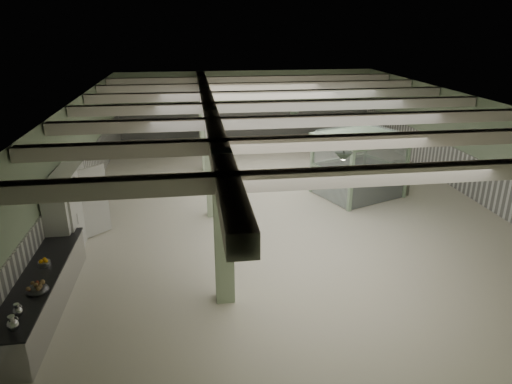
{
  "coord_description": "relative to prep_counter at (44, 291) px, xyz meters",
  "views": [
    {
      "loc": [
        -3.08,
        -15.16,
        6.12
      ],
      "look_at": [
        -1.27,
        -2.48,
        1.3
      ],
      "focal_mm": 32.0,
      "sensor_mm": 36.0,
      "label": 1
    }
  ],
  "objects": [
    {
      "name": "beam_e",
      "position": [
        6.54,
        8.33,
        2.96
      ],
      "size": [
        13.9,
        0.35,
        0.32
      ],
      "primitive_type": "cube",
      "color": "beige",
      "rests_on": "ceiling"
    },
    {
      "name": "beam_b",
      "position": [
        6.54,
        0.83,
        2.96
      ],
      "size": [
        13.9,
        0.35,
        0.32
      ],
      "primitive_type": "cube",
      "color": "beige",
      "rests_on": "ceiling"
    },
    {
      "name": "beam_c",
      "position": [
        6.54,
        3.33,
        2.96
      ],
      "size": [
        13.9,
        0.35,
        0.32
      ],
      "primitive_type": "cube",
      "color": "beige",
      "rests_on": "ceiling"
    },
    {
      "name": "beam_d",
      "position": [
        6.54,
        5.83,
        2.96
      ],
      "size": [
        13.9,
        0.35,
        0.32
      ],
      "primitive_type": "cube",
      "color": "beige",
      "rests_on": "ceiling"
    },
    {
      "name": "column_d",
      "position": [
        4.04,
        13.83,
        1.34
      ],
      "size": [
        0.42,
        0.42,
        3.6
      ],
      "primitive_type": "cube",
      "color": "#ACC39D",
      "rests_on": "floor"
    },
    {
      "name": "walkin_cooler",
      "position": [
        -0.08,
        3.07,
        0.65
      ],
      "size": [
        1.11,
        2.43,
        2.23
      ],
      "color": "silver",
      "rests_on": "floor"
    },
    {
      "name": "guard_booth",
      "position": [
        9.46,
        5.99,
        1.14
      ],
      "size": [
        3.55,
        3.31,
        2.39
      ],
      "rotation": [
        0.0,
        0.0,
        0.38
      ],
      "color": "#92B08D",
      "rests_on": "floor"
    },
    {
      "name": "wall_back",
      "position": [
        6.54,
        15.83,
        1.34
      ],
      "size": [
        14.0,
        0.02,
        3.6
      ],
      "primitive_type": "cube",
      "color": "#8FA483",
      "rests_on": "floor"
    },
    {
      "name": "pitcher_far",
      "position": [
        0.05,
        -1.56,
        0.57
      ],
      "size": [
        0.21,
        0.24,
        0.27
      ],
      "primitive_type": null,
      "rotation": [
        0.0,
        0.0,
        -0.15
      ],
      "color": "#B9B9BE",
      "rests_on": "prep_counter"
    },
    {
      "name": "orange_bowl",
      "position": [
        -0.02,
        0.38,
        0.49
      ],
      "size": [
        0.31,
        0.31,
        0.1
      ],
      "primitive_type": "cylinder",
      "rotation": [
        0.0,
        0.0,
        0.21
      ],
      "color": "#B2B2B7",
      "rests_on": "prep_counter"
    },
    {
      "name": "pitcher_near",
      "position": [
        0.11,
        -2.0,
        0.6
      ],
      "size": [
        0.22,
        0.26,
        0.31
      ],
      "primitive_type": null,
      "rotation": [
        0.0,
        0.0,
        -0.05
      ],
      "color": "#B9B9BE",
      "rests_on": "prep_counter"
    },
    {
      "name": "girder",
      "position": [
        4.04,
        5.83,
        2.92
      ],
      "size": [
        0.45,
        19.9,
        0.4
      ],
      "primitive_type": "cube",
      "color": "beige",
      "rests_on": "ceiling"
    },
    {
      "name": "wall_front",
      "position": [
        6.54,
        -4.17,
        1.34
      ],
      "size": [
        14.0,
        0.02,
        3.6
      ],
      "primitive_type": "cube",
      "color": "#8FA483",
      "rests_on": "floor"
    },
    {
      "name": "wainscot_left",
      "position": [
        -0.43,
        5.83,
        0.29
      ],
      "size": [
        0.05,
        19.9,
        1.5
      ],
      "primitive_type": "cube",
      "color": "silver",
      "rests_on": "floor"
    },
    {
      "name": "beam_a",
      "position": [
        6.54,
        -1.67,
        2.96
      ],
      "size": [
        13.9,
        0.35,
        0.32
      ],
      "primitive_type": "cube",
      "color": "beige",
      "rests_on": "ceiling"
    },
    {
      "name": "beam_f",
      "position": [
        6.54,
        10.83,
        2.96
      ],
      "size": [
        13.9,
        0.35,
        0.32
      ],
      "primitive_type": "cube",
      "color": "beige",
      "rests_on": "ceiling"
    },
    {
      "name": "wainscot_right",
      "position": [
        13.52,
        5.83,
        0.29
      ],
      "size": [
        0.05,
        19.9,
        1.5
      ],
      "primitive_type": "cube",
      "color": "silver",
      "rests_on": "floor"
    },
    {
      "name": "pendant_back",
      "position": [
        7.04,
        11.33,
        2.59
      ],
      "size": [
        0.44,
        0.44,
        0.22
      ],
      "primitive_type": "cone",
      "rotation": [
        3.14,
        0.0,
        0.0
      ],
      "color": "#2A382C",
      "rests_on": "ceiling"
    },
    {
      "name": "pendant_front",
      "position": [
        7.04,
        0.83,
        2.59
      ],
      "size": [
        0.44,
        0.44,
        0.22
      ],
      "primitive_type": "cone",
      "rotation": [
        3.14,
        0.0,
        0.0
      ],
      "color": "#2A382C",
      "rests_on": "ceiling"
    },
    {
      "name": "prep_counter",
      "position": [
        0.0,
        0.0,
        0.0
      ],
      "size": [
        0.83,
        4.72,
        0.91
      ],
      "color": "#B9B9BE",
      "rests_on": "floor"
    },
    {
      "name": "veg_colander",
      "position": [
        0.15,
        -0.73,
        0.54
      ],
      "size": [
        0.6,
        0.6,
        0.21
      ],
      "primitive_type": null,
      "rotation": [
        0.0,
        0.0,
        0.42
      ],
      "color": "#3D3C41",
      "rests_on": "prep_counter"
    },
    {
      "name": "column_a",
      "position": [
        4.04,
        -0.17,
        1.34
      ],
      "size": [
        0.42,
        0.42,
        3.6
      ],
      "primitive_type": "cube",
      "color": "#ACC39D",
      "rests_on": "floor"
    },
    {
      "name": "wall_right",
      "position": [
        13.54,
        5.83,
        1.34
      ],
      "size": [
        0.02,
        20.0,
        3.6
      ],
      "primitive_type": "cube",
      "color": "#8FA483",
      "rests_on": "floor"
    },
    {
      "name": "column_c",
      "position": [
        4.04,
        9.83,
        1.34
      ],
      "size": [
        0.42,
        0.42,
        3.6
      ],
      "primitive_type": "cube",
      "color": "#ACC39D",
      "rests_on": "floor"
    },
    {
      "name": "ceiling",
      "position": [
        6.54,
        5.83,
        3.14
      ],
      "size": [
        14.0,
        20.0,
        0.02
      ],
      "primitive_type": "cube",
      "color": "beige",
      "rests_on": "wall_back"
    },
    {
      "name": "wall_left",
      "position": [
        -0.46,
        5.83,
        1.34
      ],
      "size": [
        0.02,
        20.0,
        3.6
      ],
      "primitive_type": "cube",
      "color": "#8FA483",
      "rests_on": "floor"
    },
    {
      "name": "column_b",
      "position": [
        4.04,
        4.83,
        1.34
      ],
      "size": [
        0.42,
        0.42,
        3.6
      ],
      "primitive_type": "cube",
      "color": "#ACC39D",
      "rests_on": "floor"
    },
    {
      "name": "beam_g",
      "position": [
        6.54,
        13.33,
        2.96
      ],
      "size": [
        13.9,
        0.35,
        0.32
      ],
      "primitive_type": "cube",
      "color": "beige",
      "rests_on": "ceiling"
    },
    {
      "name": "filing_cabinet",
      "position": [
        11.07,
        5.81,
        0.16
      ],
      "size": [
        0.57,
        0.68,
        1.25
      ],
      "primitive_type": "cube",
      "rotation": [
        0.0,
        0.0,
        0.33
      ],
      "color": "#5D6050",
      "rests_on": "floor"
    },
    {
      "name": "pendant_mid",
      "position": [
        7.04,
        6.33,
        2.59
      ],
      "size": [
        0.44,
        0.44,
        0.22
      ],
      "primitive_type": "cone",
      "rotation": [
        3.14,
        0.0,
        0.0
      ],
      "color": "#2A382C",
      "rests_on": "ceiling"
    },
    {
      "name": "floor",
      "position": [
        6.54,
        5.83,
        -0.46
      ],
      "size": [
        20.0,
        20.0,
        0.0
      ],
      "primitive_type": "plane",
      "color": "silver",
      "rests_on": "ground"
    },
    {
      "name": "wainscot_back",
      "position": [
        6.54,
        15.81,
        0.29
      ],
      "size": [
        13.9,
        0.05,
        1.5
      ],
      "primitive_type": "cube",
      "color": "silver",
      "rests_on": "floor"
    }
  ]
}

